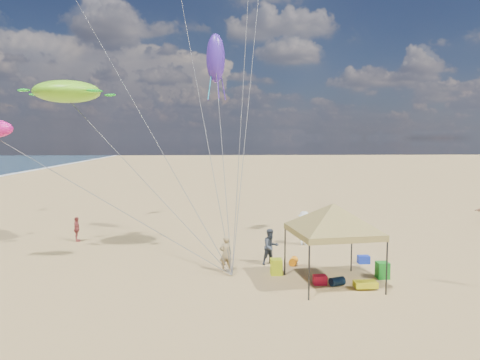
{
  "coord_description": "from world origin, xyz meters",
  "views": [
    {
      "loc": [
        -1.3,
        -18.5,
        6.02
      ],
      "look_at": [
        0.0,
        3.0,
        4.0
      ],
      "focal_mm": 33.44,
      "sensor_mm": 36.0,
      "label": 1
    }
  ],
  "objects": [
    {
      "name": "person_near_a",
      "position": [
        -0.75,
        1.25,
        0.81
      ],
      "size": [
        0.67,
        0.51,
        1.63
      ],
      "primitive_type": "imported",
      "rotation": [
        0.0,
        0.0,
        3.37
      ],
      "color": "#9D8759",
      "rests_on": "ground"
    },
    {
      "name": "person_near_b",
      "position": [
        1.42,
        2.25,
        0.86
      ],
      "size": [
        1.03,
        0.93,
        1.72
      ],
      "primitive_type": "imported",
      "rotation": [
        0.0,
        0.0,
        0.4
      ],
      "color": "#363D49",
      "rests_on": "ground"
    },
    {
      "name": "canopy_tent",
      "position": [
        3.59,
        -0.78,
        3.25
      ],
      "size": [
        6.28,
        6.28,
        3.9
      ],
      "color": "black",
      "rests_on": "ground"
    },
    {
      "name": "cooler_red",
      "position": [
        3.08,
        -0.77,
        0.19
      ],
      "size": [
        0.54,
        0.38,
        0.38
      ],
      "primitive_type": "cube",
      "color": "red",
      "rests_on": "ground"
    },
    {
      "name": "chair_green",
      "position": [
        5.97,
        -0.11,
        0.35
      ],
      "size": [
        0.5,
        0.5,
        0.7
      ],
      "primitive_type": "cube",
      "color": "#177F1D",
      "rests_on": "ground"
    },
    {
      "name": "crate_grey",
      "position": [
        5.05,
        -1.38,
        0.14
      ],
      "size": [
        0.34,
        0.3,
        0.28
      ],
      "primitive_type": "cube",
      "color": "slate",
      "rests_on": "ground"
    },
    {
      "name": "turtle_kite",
      "position": [
        -8.66,
        4.84,
        8.36
      ],
      "size": [
        4.1,
        3.72,
        1.12
      ],
      "primitive_type": "ellipsoid",
      "rotation": [
        0.0,
        0.0,
        0.37
      ],
      "color": "#77D91F",
      "rests_on": "ground"
    },
    {
      "name": "beach_cart",
      "position": [
        4.76,
        -1.46,
        0.2
      ],
      "size": [
        0.9,
        0.5,
        0.24
      ],
      "primitive_type": "cube",
      "color": "gold",
      "rests_on": "ground"
    },
    {
      "name": "person_far_a",
      "position": [
        -9.27,
        7.68,
        0.73
      ],
      "size": [
        0.6,
        0.92,
        1.46
      ],
      "primitive_type": "imported",
      "rotation": [
        0.0,
        0.0,
        1.88
      ],
      "color": "#9C3F3C",
      "rests_on": "ground"
    },
    {
      "name": "ground",
      "position": [
        0.0,
        0.0,
        0.0
      ],
      "size": [
        280.0,
        280.0,
        0.0
      ],
      "primitive_type": "plane",
      "color": "tan",
      "rests_on": "ground"
    },
    {
      "name": "cooler_blue",
      "position": [
        5.93,
        2.18,
        0.19
      ],
      "size": [
        0.54,
        0.38,
        0.38
      ],
      "primitive_type": "cube",
      "color": "#1730BB",
      "rests_on": "ground"
    },
    {
      "name": "person_near_c",
      "position": [
        3.81,
        6.04,
        0.96
      ],
      "size": [
        1.41,
        1.1,
        1.92
      ],
      "primitive_type": "imported",
      "rotation": [
        0.0,
        0.0,
        2.79
      ],
      "color": "white",
      "rests_on": "ground"
    },
    {
      "name": "bag_orange",
      "position": [
        2.5,
        2.11,
        0.18
      ],
      "size": [
        0.54,
        0.69,
        0.36
      ],
      "primitive_type": "cylinder",
      "rotation": [
        0.0,
        1.57,
        1.22
      ],
      "color": "orange",
      "rests_on": "ground"
    },
    {
      "name": "chair_yellow",
      "position": [
        1.47,
        0.68,
        0.35
      ],
      "size": [
        0.5,
        0.5,
        0.7
      ],
      "primitive_type": "cube",
      "color": "#DEFF1C",
      "rests_on": "ground"
    },
    {
      "name": "bag_navy",
      "position": [
        3.75,
        -0.97,
        0.18
      ],
      "size": [
        0.69,
        0.54,
        0.36
      ],
      "primitive_type": "cylinder",
      "rotation": [
        0.0,
        1.57,
        0.35
      ],
      "color": "#0B1D32",
      "rests_on": "ground"
    },
    {
      "name": "squid_kite",
      "position": [
        -1.12,
        7.37,
        10.53
      ],
      "size": [
        1.38,
        1.38,
        2.75
      ],
      "primitive_type": "ellipsoid",
      "rotation": [
        0.0,
        0.0,
        -0.39
      ],
      "color": "#4726AB",
      "rests_on": "ground"
    }
  ]
}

